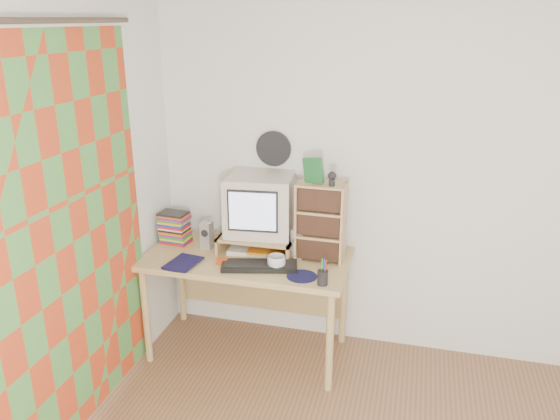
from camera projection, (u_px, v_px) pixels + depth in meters
The scene contains 20 objects.
back_wall at pixel (408, 182), 3.66m from camera, with size 3.50×3.50×0.00m, color white.
left_wall at pixel (0, 260), 2.48m from camera, with size 3.50×3.50×0.00m, color white.
curtain at pixel (73, 242), 2.94m from camera, with size 2.20×2.20×0.00m, color #C13D1B.
wall_disc at pixel (274, 149), 3.80m from camera, with size 0.25×0.25×0.02m, color black.
desk at pixel (250, 270), 3.84m from camera, with size 1.40×0.70×0.75m.
monitor_riser at pixel (257, 239), 3.78m from camera, with size 0.52×0.30×0.12m.
crt_monitor at pixel (260, 205), 3.75m from camera, with size 0.44×0.44×0.41m, color beige.
speaker_left at pixel (207, 235), 3.83m from camera, with size 0.07×0.07×0.20m, color #A7A7AB.
speaker_right at pixel (298, 243), 3.69m from camera, with size 0.08×0.08×0.21m, color #A7A7AB.
keyboard at pixel (259, 266), 3.55m from camera, with size 0.49×0.16×0.03m, color black.
dvd_stack at pixel (175, 224), 3.92m from camera, with size 0.20×0.14×0.28m, color brown, non-canonical shape.
cd_rack at pixel (320, 222), 3.61m from camera, with size 0.32×0.17×0.53m, color tan.
mug at pixel (276, 263), 3.52m from camera, with size 0.12×0.12×0.09m, color silver.
diary at pixel (171, 259), 3.63m from camera, with size 0.22×0.17×0.04m, color #12103C.
mousepad at pixel (302, 276), 3.44m from camera, with size 0.19×0.19×0.00m, color black.
pen_cup at pixel (323, 275), 3.32m from camera, with size 0.07×0.07×0.13m, color black, non-canonical shape.
papers at pixel (257, 249), 3.80m from camera, with size 0.28×0.21×0.04m, color white, non-canonical shape.
red_box at pixel (222, 261), 3.61m from camera, with size 0.07×0.05×0.04m, color #B33713.
game_box at pixel (313, 171), 3.50m from camera, with size 0.13×0.03×0.17m, color #1A5B2A.
webcam at pixel (332, 179), 3.45m from camera, with size 0.05×0.05×0.09m, color black, non-canonical shape.
Camera 1 is at (0.06, -1.87, 2.29)m, focal length 35.00 mm.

